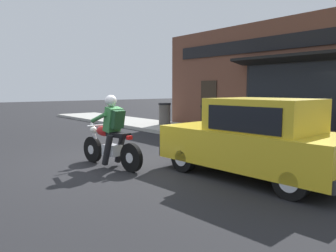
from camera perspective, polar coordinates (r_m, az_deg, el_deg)
name	(u,v)px	position (r m, az deg, el deg)	size (l,w,h in m)	color
ground_plane	(117,163)	(7.89, -8.80, -6.43)	(80.00, 80.00, 0.00)	black
sidewalk_curb	(190,131)	(13.30, 3.77, -0.80)	(2.60, 22.00, 0.14)	#ADAAA3
storefront_building	(276,79)	(12.52, 18.26, 7.79)	(1.25, 10.98, 4.20)	brown
motorcycle_with_rider	(111,137)	(7.43, -9.88, -1.94)	(0.65, 2.01, 1.62)	black
car_hatchback	(255,139)	(6.66, 14.93, -2.26)	(1.84, 3.86, 1.57)	black
fire_hydrant	(310,129)	(10.63, 23.56, -0.44)	(0.36, 0.24, 0.88)	red
trash_bin	(165,114)	(14.73, -0.59, 2.14)	(0.56, 0.56, 0.98)	#514C47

